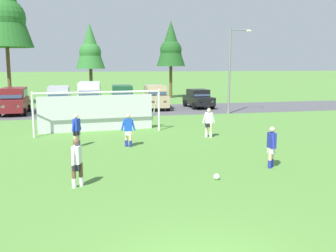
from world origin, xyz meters
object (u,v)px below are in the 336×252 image
object	(u,v)px
player_striker_near	(128,130)
player_winger_left	(271,147)
player_defender_far	(77,130)
parked_car_slot_center	(90,96)
parked_car_slot_far_right	(198,98)
street_lamp	(232,70)
parked_car_slot_left	(14,101)
parked_car_slot_right	(155,97)
parked_car_slot_center_left	(59,98)
player_winger_right	(77,163)
soccer_ball	(217,177)
soccer_goal	(97,111)
parked_car_slot_center_right	(122,97)
player_midfield_center	(209,123)

from	to	relation	value
player_striker_near	player_winger_left	size ratio (longest dim) A/B	1.00
player_defender_far	parked_car_slot_center	world-z (taller)	parked_car_slot_center
parked_car_slot_far_right	street_lamp	world-z (taller)	street_lamp
parked_car_slot_left	parked_car_slot_right	distance (m)	12.03
player_defender_far	parked_car_slot_center_left	bearing A→B (deg)	95.36
parked_car_slot_left	parked_car_slot_center_left	bearing A→B (deg)	21.50
player_defender_far	player_winger_right	size ratio (longest dim) A/B	1.00
soccer_ball	parked_car_slot_left	distance (m)	23.35
player_defender_far	parked_car_slot_far_right	world-z (taller)	parked_car_slot_far_right
player_defender_far	street_lamp	distance (m)	16.68
soccer_goal	player_winger_right	bearing A→B (deg)	-96.47
parked_car_slot_left	parked_car_slot_center_right	bearing A→B (deg)	10.46
player_defender_far	parked_car_slot_center_left	distance (m)	15.78
soccer_ball	soccer_goal	xyz separation A→B (m)	(-3.58, 11.08, 1.18)
soccer_goal	player_defender_far	distance (m)	4.43
parked_car_slot_center_left	parked_car_slot_far_right	distance (m)	12.68
player_midfield_center	parked_car_slot_center_right	world-z (taller)	parked_car_slot_center_right
player_striker_near	parked_car_slot_left	bearing A→B (deg)	116.60
soccer_goal	player_winger_right	xyz separation A→B (m)	(-1.22, -10.78, -0.47)
parked_car_slot_right	street_lamp	xyz separation A→B (m)	(5.48, -4.66, 2.48)
player_winger_right	parked_car_slot_left	bearing A→B (deg)	103.38
soccer_goal	parked_car_slot_right	bearing A→B (deg)	62.50
parked_car_slot_center_left	parked_car_slot_left	bearing A→B (deg)	-158.50
player_striker_near	parked_car_slot_center	size ratio (longest dim) A/B	0.33
player_striker_near	street_lamp	bearing A→B (deg)	48.29
parked_car_slot_left	parked_car_slot_far_right	world-z (taller)	parked_car_slot_left
parked_car_slot_center_left	parked_car_slot_right	size ratio (longest dim) A/B	0.99
soccer_goal	parked_car_slot_center	size ratio (longest dim) A/B	1.54
soccer_ball	player_winger_right	size ratio (longest dim) A/B	0.13
soccer_goal	parked_car_slot_left	size ratio (longest dim) A/B	1.64
parked_car_slot_center_left	parked_car_slot_far_right	xyz separation A→B (m)	(12.67, -0.22, -0.24)
soccer_goal	parked_car_slot_right	size ratio (longest dim) A/B	1.61
soccer_goal	soccer_ball	bearing A→B (deg)	-72.08
parked_car_slot_center_right	player_striker_near	bearing A→B (deg)	-95.52
parked_car_slot_left	player_winger_right	bearing A→B (deg)	-76.62
player_striker_near	player_winger_left	bearing A→B (deg)	-46.23
player_defender_far	parked_car_slot_far_right	size ratio (longest dim) A/B	0.38
player_defender_far	soccer_goal	bearing A→B (deg)	73.75
player_striker_near	player_midfield_center	distance (m)	4.94
parked_car_slot_center	parked_car_slot_far_right	world-z (taller)	parked_car_slot_center
street_lamp	parked_car_slot_center_right	bearing A→B (deg)	147.75
parked_car_slot_center_left	street_lamp	world-z (taller)	street_lamp
player_defender_far	parked_car_slot_center_left	size ratio (longest dim) A/B	0.35
parked_car_slot_center_left	player_midfield_center	bearing A→B (deg)	-59.57
parked_car_slot_center_right	parked_car_slot_far_right	world-z (taller)	parked_car_slot_center_right
soccer_ball	player_striker_near	distance (m)	6.76
player_midfield_center	street_lamp	bearing A→B (deg)	61.48
player_striker_near	parked_car_slot_center_right	world-z (taller)	parked_car_slot_center_right
parked_car_slot_center	player_striker_near	bearing A→B (deg)	-85.12
player_defender_far	parked_car_slot_right	size ratio (longest dim) A/B	0.35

